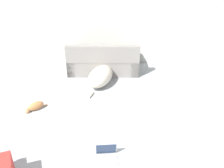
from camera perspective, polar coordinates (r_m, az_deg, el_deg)
name	(u,v)px	position (r m, az deg, el deg)	size (l,w,h in m)	color
wall_back	(120,16)	(6.81, 1.76, 15.37)	(7.10, 0.06, 2.67)	beige
couch	(103,62)	(6.56, -2.01, 4.95)	(1.82, 0.82, 0.83)	gray
dog	(101,76)	(6.00, -2.56, 1.83)	(0.79, 1.34, 0.41)	beige
cat	(35,106)	(5.34, -17.18, -4.89)	(0.42, 0.37, 0.17)	#BC7A47
laptop_open	(106,153)	(4.09, -1.31, -15.57)	(0.36, 0.31, 0.24)	#B7B7BC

